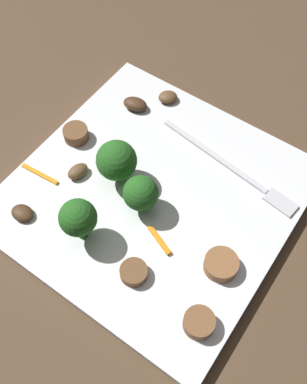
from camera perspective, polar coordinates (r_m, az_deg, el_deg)
name	(u,v)px	position (r m, az deg, el deg)	size (l,w,h in m)	color
ground_plane	(154,199)	(0.48, 0.00, -0.89)	(1.40, 1.40, 0.00)	#4C3826
plate	(154,195)	(0.48, 0.00, -0.45)	(0.29, 0.29, 0.01)	white
fork	(236,171)	(0.49, 10.76, 2.70)	(0.18, 0.04, 0.00)	silver
broccoli_floret_0	(144,195)	(0.44, -1.30, -0.43)	(0.04, 0.04, 0.05)	#296420
broccoli_floret_1	(117,161)	(0.45, -4.86, 4.09)	(0.04, 0.04, 0.06)	#296420
broccoli_floret_2	(78,218)	(0.42, -9.83, -3.41)	(0.04, 0.04, 0.06)	#296420
sausage_slice_0	(221,264)	(0.43, 8.81, -9.33)	(0.03, 0.03, 0.01)	brown
sausage_slice_1	(199,323)	(0.41, 5.97, -16.61)	(0.03, 0.03, 0.01)	brown
sausage_slice_2	(76,134)	(0.51, -10.12, 7.51)	(0.03, 0.03, 0.01)	brown
sausage_slice_3	(134,272)	(0.42, -2.60, -10.44)	(0.03, 0.03, 0.01)	brown
mushroom_0	(22,213)	(0.47, -16.79, -2.64)	(0.02, 0.02, 0.01)	#422B19
mushroom_1	(135,104)	(0.54, -2.40, 11.42)	(0.03, 0.02, 0.01)	#422B19
mushroom_2	(168,97)	(0.55, 1.89, 12.31)	(0.02, 0.02, 0.01)	brown
mushroom_3	(78,171)	(0.48, -9.87, 2.69)	(0.02, 0.02, 0.01)	brown
pepper_strip_0	(159,240)	(0.44, 0.76, -6.33)	(0.04, 0.00, 0.00)	orange
pepper_strip_1	(40,174)	(0.50, -14.64, 2.29)	(0.05, 0.00, 0.00)	orange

